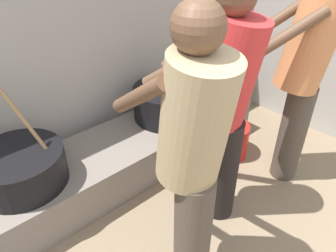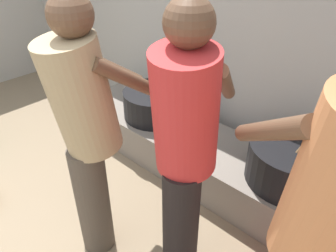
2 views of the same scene
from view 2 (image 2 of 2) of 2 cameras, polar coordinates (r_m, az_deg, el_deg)
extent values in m
cube|color=#ADA8A0|center=(2.97, 4.94, 17.30)|extent=(5.43, 0.20, 2.07)
cube|color=slate|center=(2.65, 7.29, -5.97)|extent=(2.79, 0.60, 0.33)
cylinder|color=black|center=(2.85, -2.17, 4.04)|extent=(0.57, 0.57, 0.24)
cylinder|color=#937047|center=(2.65, -0.78, 9.40)|extent=(0.19, 0.21, 0.51)
cylinder|color=black|center=(2.27, 21.04, -6.07)|extent=(0.59, 0.59, 0.27)
cylinder|color=#937047|center=(2.07, 25.34, 0.15)|extent=(0.21, 0.18, 0.51)
cylinder|color=#4C4238|center=(2.05, -13.05, -12.60)|extent=(0.20, 0.20, 0.75)
cylinder|color=tan|center=(1.66, -14.97, 4.79)|extent=(0.34, 0.42, 0.64)
sphere|color=brown|center=(1.53, -16.78, 18.19)|extent=(0.21, 0.21, 0.21)
cylinder|color=brown|center=(1.63, -5.90, 7.70)|extent=(0.13, 0.46, 0.35)
cylinder|color=brown|center=(1.84, -10.79, 10.28)|extent=(0.13, 0.46, 0.35)
cylinder|color=black|center=(1.87, 2.22, -16.92)|extent=(0.20, 0.20, 0.76)
cylinder|color=red|center=(1.45, 3.09, 2.06)|extent=(0.44, 0.47, 0.65)
sphere|color=brown|center=(1.30, 3.74, 17.70)|extent=(0.21, 0.21, 0.21)
cylinder|color=brown|center=(1.60, 10.03, 7.34)|extent=(0.26, 0.45, 0.35)
cylinder|color=brown|center=(1.65, 0.66, 8.63)|extent=(0.26, 0.45, 0.35)
cylinder|color=brown|center=(1.16, 17.38, -0.76)|extent=(0.42, 0.36, 0.37)
camera|label=1|loc=(2.12, -51.78, 20.75)|focal=33.94mm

